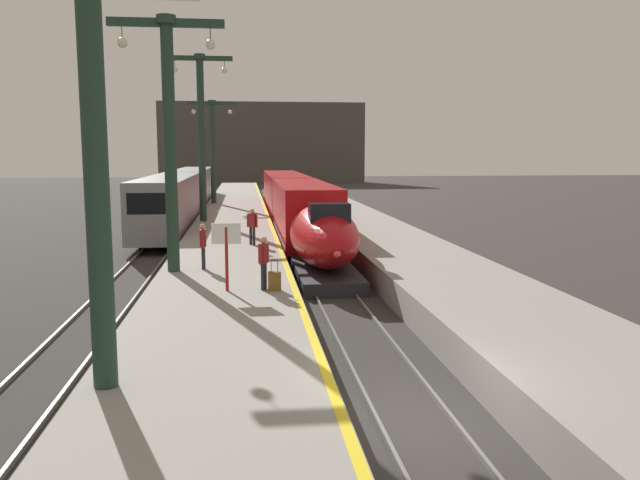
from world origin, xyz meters
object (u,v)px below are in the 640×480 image
Objects in this scene: rolling_suitcase at (275,281)px; passenger_near_edge at (264,259)px; highspeed_train_main at (295,205)px; regional_train_adjacent at (183,193)px; station_column_far at (201,123)px; passenger_far_waiting at (252,224)px; station_column_distant at (213,141)px; passenger_mid_platform at (203,243)px; station_column_near at (95,82)px; departure_info_board at (226,243)px; station_column_mid at (169,120)px.

passenger_near_edge is at bearing 146.98° from rolling_suitcase.
passenger_near_edge is (-2.74, -21.96, 0.12)m from highspeed_train_main.
passenger_near_edge is at bearing -97.11° from highspeed_train_main.
regional_train_adjacent is 32.19m from rolling_suitcase.
station_column_far reaches higher than passenger_far_waiting.
rolling_suitcase is at bearing -33.02° from passenger_near_edge.
rolling_suitcase is (3.49, -35.24, -4.89)m from station_column_distant.
station_column_distant is 25.59m from passenger_far_waiting.
passenger_mid_platform is at bearing -86.46° from station_column_far.
regional_train_adjacent is at bearing 103.41° from passenger_far_waiting.
station_column_near reaches higher than passenger_mid_platform.
station_column_distant is at bearing 114.29° from highspeed_train_main.
passenger_mid_platform is 4.76m from rolling_suitcase.
station_column_distant is 31.50m from passenger_mid_platform.
station_column_distant reaches higher than highspeed_train_main.
passenger_mid_platform and passenger_far_waiting have the same top height.
station_column_distant is at bearing 95.65° from rolling_suitcase.
rolling_suitcase is at bearing -6.51° from departure_info_board.
station_column_mid is (2.20, -27.91, 4.33)m from regional_train_adjacent.
highspeed_train_main is 23.30× the size of passenger_mid_platform.
passenger_near_edge and passenger_mid_platform have the same top height.
passenger_mid_platform is at bearing 103.96° from departure_info_board.
highspeed_train_main is at bearing 10.63° from station_column_far.
regional_train_adjacent is 21.66× the size of passenger_far_waiting.
highspeed_train_main is 4.59× the size of station_column_distant.
station_column_far is 1.19× the size of station_column_distant.
station_column_near is 5.30× the size of passenger_far_waiting.
station_column_near is at bearing -94.78° from passenger_mid_platform.
station_column_mid reaches higher than rolling_suitcase.
station_column_mid is at bearing -85.49° from regional_train_adjacent.
station_column_near is 9.11× the size of rolling_suitcase.
station_column_mid is at bearing -90.00° from station_column_far.
station_column_mid is at bearing -107.77° from highspeed_train_main.
station_column_near is 4.22× the size of departure_info_board.
station_column_distant is at bearing 58.37° from regional_train_adjacent.
highspeed_train_main is 3.85× the size of station_column_far.
highspeed_train_main reaches higher than rolling_suitcase.
regional_train_adjacent is 28.33m from station_column_mid.
station_column_mid is 5.31× the size of passenger_mid_platform.
passenger_near_edge is at bearing 2.15° from departure_info_board.
station_column_far is (0.00, 17.30, 0.66)m from station_column_mid.
station_column_near reaches higher than regional_train_adjacent.
rolling_suitcase is (3.49, -21.06, -5.77)m from station_column_far.
station_column_far is at bearing 90.11° from station_column_near.
passenger_far_waiting reaches higher than rolling_suitcase.
station_column_near is at bearing -103.70° from departure_info_board.
passenger_mid_platform is at bearing -104.97° from highspeed_train_main.
regional_train_adjacent is 27.82m from passenger_mid_platform.
passenger_mid_platform is 6.42m from passenger_far_waiting.
station_column_far reaches higher than highspeed_train_main.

